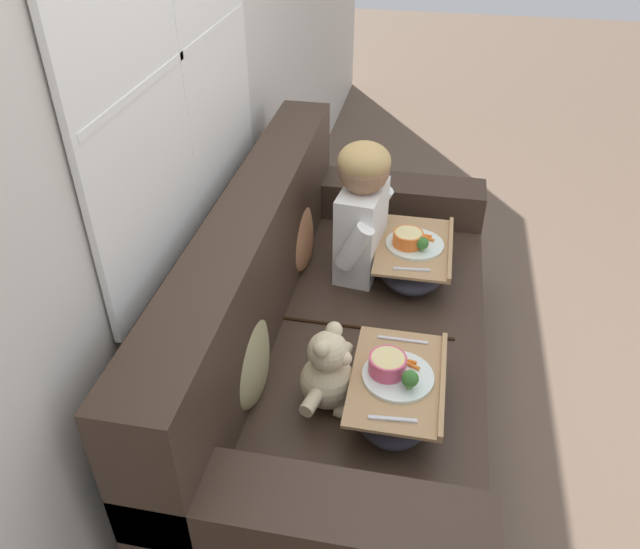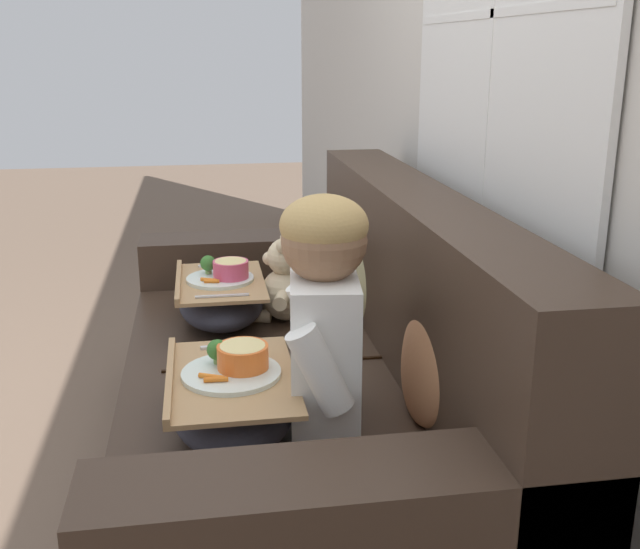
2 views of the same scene
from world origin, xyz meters
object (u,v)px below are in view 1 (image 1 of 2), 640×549
(teddy_bear, at_px, (329,374))
(lap_tray_child, at_px, (413,259))
(throw_pillow_behind_child, at_px, (296,228))
(lap_tray_teddy, at_px, (396,392))
(child_figure, at_px, (363,204))
(throw_pillow_behind_teddy, at_px, (244,351))
(couch, at_px, (334,346))

(teddy_bear, distance_m, lap_tray_child, 0.81)
(throw_pillow_behind_child, xyz_separation_m, lap_tray_teddy, (-0.78, -0.50, -0.09))
(throw_pillow_behind_child, distance_m, child_figure, 0.31)
(teddy_bear, bearing_deg, throw_pillow_behind_child, 19.95)
(throw_pillow_behind_teddy, height_order, lap_tray_child, throw_pillow_behind_teddy)
(couch, distance_m, throw_pillow_behind_teddy, 0.54)
(lap_tray_child, xyz_separation_m, lap_tray_teddy, (-0.77, 0.00, 0.00))
(teddy_bear, height_order, lap_tray_teddy, teddy_bear)
(throw_pillow_behind_child, bearing_deg, couch, -148.81)
(couch, relative_size, child_figure, 3.41)
(throw_pillow_behind_teddy, relative_size, child_figure, 0.68)
(child_figure, bearing_deg, couch, 173.50)
(throw_pillow_behind_teddy, bearing_deg, couch, -31.19)
(couch, bearing_deg, lap_tray_child, -34.71)
(couch, xyz_separation_m, lap_tray_child, (0.39, -0.27, 0.19))
(teddy_bear, height_order, lap_tray_child, teddy_bear)
(teddy_bear, bearing_deg, lap_tray_teddy, -89.71)
(lap_tray_teddy, bearing_deg, child_figure, 16.08)
(throw_pillow_behind_child, relative_size, teddy_bear, 1.19)
(child_figure, distance_m, lap_tray_child, 0.32)
(couch, xyz_separation_m, child_figure, (0.39, -0.04, 0.43))
(teddy_bear, xyz_separation_m, lap_tray_child, (0.78, -0.22, -0.04))
(throw_pillow_behind_child, xyz_separation_m, teddy_bear, (-0.78, -0.28, -0.05))
(throw_pillow_behind_teddy, distance_m, lap_tray_teddy, 0.51)
(throw_pillow_behind_child, relative_size, lap_tray_teddy, 0.86)
(throw_pillow_behind_child, relative_size, child_figure, 0.66)
(throw_pillow_behind_teddy, bearing_deg, throw_pillow_behind_child, 0.00)
(throw_pillow_behind_child, bearing_deg, child_figure, -90.03)
(teddy_bear, relative_size, lap_tray_child, 0.70)
(couch, height_order, child_figure, child_figure)
(child_figure, bearing_deg, throw_pillow_behind_child, 89.97)
(throw_pillow_behind_teddy, xyz_separation_m, teddy_bear, (-0.00, -0.28, -0.05))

